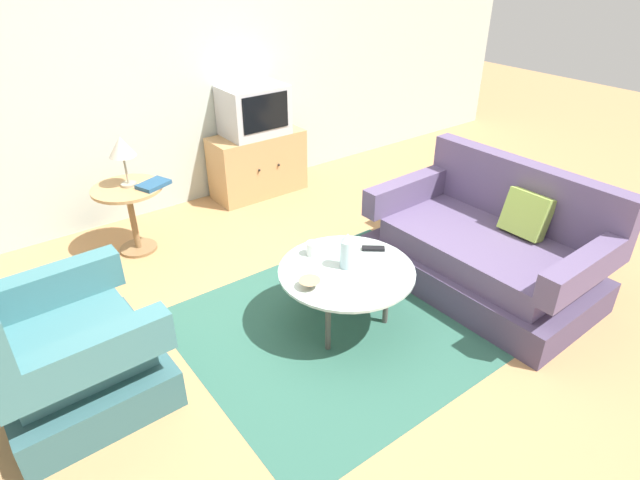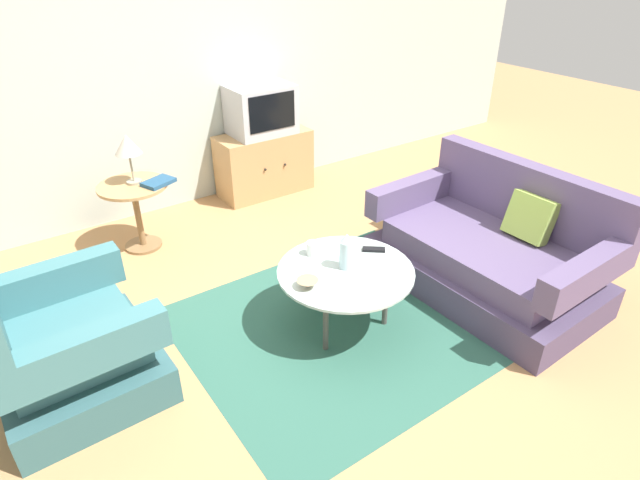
{
  "view_description": "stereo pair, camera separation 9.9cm",
  "coord_description": "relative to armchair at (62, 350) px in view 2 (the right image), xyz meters",
  "views": [
    {
      "loc": [
        -1.72,
        -2.17,
        2.27
      ],
      "look_at": [
        0.08,
        0.22,
        0.55
      ],
      "focal_mm": 29.48,
      "sensor_mm": 36.0,
      "label": 1
    },
    {
      "loc": [
        -1.64,
        -2.22,
        2.27
      ],
      "look_at": [
        0.08,
        0.22,
        0.55
      ],
      "focal_mm": 29.48,
      "sensor_mm": 36.0,
      "label": 2
    }
  ],
  "objects": [
    {
      "name": "ground_plane",
      "position": [
        1.54,
        -0.38,
        -0.32
      ],
      "size": [
        16.0,
        16.0,
        0.0
      ],
      "primitive_type": "plane",
      "color": "#AD7F51"
    },
    {
      "name": "back_wall",
      "position": [
        1.54,
        2.06,
        1.03
      ],
      "size": [
        9.0,
        0.12,
        2.7
      ],
      "primitive_type": "cube",
      "color": "#B2BCB2",
      "rests_on": "ground"
    },
    {
      "name": "area_rug",
      "position": [
        1.64,
        -0.41,
        -0.31
      ],
      "size": [
        2.04,
        1.79,
        0.0
      ],
      "primitive_type": "cube",
      "color": "#2D5B4C",
      "rests_on": "ground"
    },
    {
      "name": "armchair",
      "position": [
        0.0,
        0.0,
        0.0
      ],
      "size": [
        0.85,
        0.9,
        0.93
      ],
      "rotation": [
        0.0,
        0.0,
        -1.55
      ],
      "color": "#325C60",
      "rests_on": "ground"
    },
    {
      "name": "couch",
      "position": [
        2.78,
        -0.65,
        -0.02
      ],
      "size": [
        0.98,
        1.62,
        0.88
      ],
      "rotation": [
        0.0,
        0.0,
        1.6
      ],
      "color": "#4B3E5C",
      "rests_on": "ground"
    },
    {
      "name": "coffee_table",
      "position": [
        1.64,
        -0.41,
        0.09
      ],
      "size": [
        0.88,
        0.88,
        0.44
      ],
      "color": "#B2C6C1",
      "rests_on": "ground"
    },
    {
      "name": "side_table",
      "position": [
        0.88,
        1.39,
        0.1
      ],
      "size": [
        0.55,
        0.55,
        0.57
      ],
      "color": "tan",
      "rests_on": "ground"
    },
    {
      "name": "tv_stand",
      "position": [
        2.29,
        1.76,
        -0.01
      ],
      "size": [
        0.93,
        0.43,
        0.62
      ],
      "color": "tan",
      "rests_on": "ground"
    },
    {
      "name": "television",
      "position": [
        2.29,
        1.78,
        0.53
      ],
      "size": [
        0.6,
        0.44,
        0.46
      ],
      "color": "#B7B7BC",
      "rests_on": "tv_stand"
    },
    {
      "name": "table_lamp",
      "position": [
        0.9,
        1.41,
        0.56
      ],
      "size": [
        0.2,
        0.2,
        0.4
      ],
      "color": "#9E937A",
      "rests_on": "side_table"
    },
    {
      "name": "vase",
      "position": [
        1.66,
        -0.39,
        0.24
      ],
      "size": [
        0.09,
        0.09,
        0.24
      ],
      "color": "silver",
      "rests_on": "coffee_table"
    },
    {
      "name": "mug",
      "position": [
        1.58,
        -0.13,
        0.17
      ],
      "size": [
        0.13,
        0.09,
        0.09
      ],
      "color": "white",
      "rests_on": "coffee_table"
    },
    {
      "name": "bowl",
      "position": [
        1.34,
        -0.43,
        0.15
      ],
      "size": [
        0.13,
        0.13,
        0.05
      ],
      "color": "tan",
      "rests_on": "coffee_table"
    },
    {
      "name": "tv_remote_dark",
      "position": [
        1.94,
        -0.33,
        0.14
      ],
      "size": [
        0.15,
        0.14,
        0.02
      ],
      "rotation": [
        0.0,
        0.0,
        5.6
      ],
      "color": "black",
      "rests_on": "coffee_table"
    },
    {
      "name": "book",
      "position": [
        1.06,
        1.28,
        0.27
      ],
      "size": [
        0.28,
        0.24,
        0.03
      ],
      "rotation": [
        0.0,
        0.0,
        0.37
      ],
      "color": "navy",
      "rests_on": "side_table"
    }
  ]
}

